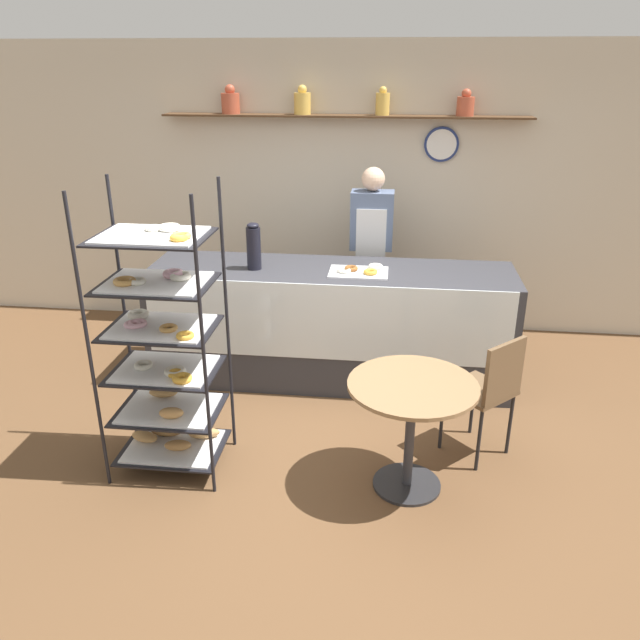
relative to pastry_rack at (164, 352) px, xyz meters
The scene contains 9 objects.
ground_plane 1.25m from the pastry_rack, 15.78° to the left, with size 14.00×14.00×0.00m, color brown.
back_wall 2.82m from the pastry_rack, 70.83° to the left, with size 10.00×0.30×2.70m.
display_counter 1.68m from the pastry_rack, 56.40° to the left, with size 2.95×0.77×0.97m.
pastry_rack is the anchor object (origin of this frame).
person_worker 2.35m from the pastry_rack, 59.10° to the left, with size 0.37×0.23×1.68m.
cafe_table 1.58m from the pastry_rack, ahead, with size 0.79×0.79×0.74m.
cafe_chair 2.12m from the pastry_rack, ahead, with size 0.54×0.54×0.89m.
coffee_carafe 1.38m from the pastry_rack, 77.05° to the left, with size 0.11×0.11×0.38m.
donut_tray_counter 1.74m from the pastry_rack, 48.62° to the left, with size 0.46×0.31×0.05m.
Camera 1 is at (0.48, -3.64, 2.52)m, focal length 35.00 mm.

